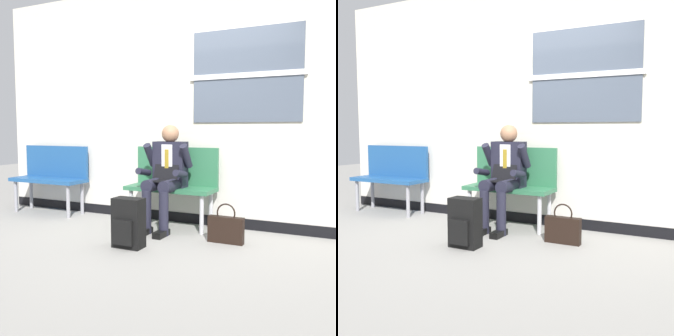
% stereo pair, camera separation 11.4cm
% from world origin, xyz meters
% --- Properties ---
extents(ground_plane, '(18.00, 18.00, 0.00)m').
position_xyz_m(ground_plane, '(0.00, 0.00, 0.00)').
color(ground_plane, gray).
extents(station_wall, '(5.91, 0.16, 3.03)m').
position_xyz_m(station_wall, '(0.01, 0.59, 1.51)').
color(station_wall, beige).
rests_on(station_wall, ground).
extents(bench_with_person, '(1.10, 0.42, 0.98)m').
position_xyz_m(bench_with_person, '(-0.13, 0.31, 0.57)').
color(bench_with_person, '#2D6B47').
rests_on(bench_with_person, ground).
extents(bench_empty, '(1.12, 0.42, 0.96)m').
position_xyz_m(bench_empty, '(-2.08, 0.31, 0.56)').
color(bench_empty, navy).
rests_on(bench_empty, ground).
extents(person_seated, '(0.57, 0.70, 1.25)m').
position_xyz_m(person_seated, '(-0.13, 0.11, 0.67)').
color(person_seated, '#1E1E2D').
rests_on(person_seated, ground).
extents(backpack, '(0.31, 0.22, 0.51)m').
position_xyz_m(backpack, '(-0.14, -0.73, 0.25)').
color(backpack, black).
rests_on(backpack, ground).
extents(handbag, '(0.38, 0.09, 0.42)m').
position_xyz_m(handbag, '(0.70, -0.14, 0.15)').
color(handbag, black).
rests_on(handbag, ground).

